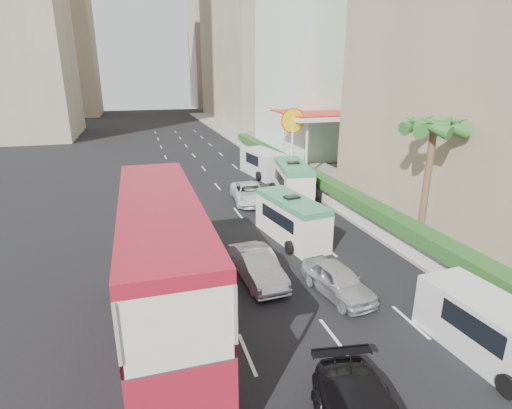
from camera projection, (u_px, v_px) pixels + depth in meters
name	position (u px, v px, depth m)	size (l,w,h in m)	color
ground_plane	(320.00, 306.00, 16.13)	(200.00, 200.00, 0.00)	black
double_decker_bus	(164.00, 269.00, 13.72)	(2.50, 11.00, 5.06)	maroon
car_silver_lane_a	(257.00, 280.00, 18.15)	(1.49, 4.27, 1.41)	silver
car_silver_lane_b	(337.00, 294.00, 16.97)	(1.57, 3.91, 1.33)	silver
van_asset	(249.00, 202.00, 29.30)	(2.25, 4.88, 1.36)	silver
minibus_near	(291.00, 219.00, 22.35)	(1.81, 5.43, 2.41)	silver
minibus_far	(292.00, 181.00, 29.88)	(1.99, 5.96, 2.64)	silver
panel_van_near	(492.00, 331.00, 12.95)	(1.96, 4.89, 1.96)	silver
panel_van_far	(263.00, 163.00, 36.77)	(2.26, 5.66, 2.26)	silver
sidewalk	(295.00, 164.00, 41.33)	(6.00, 120.00, 0.18)	#99968C
kerb_wall	(315.00, 188.00, 30.36)	(0.30, 44.00, 1.00)	silver
hedge	(316.00, 177.00, 30.09)	(1.10, 44.00, 0.70)	#2D6626
palm_tree	(426.00, 186.00, 20.84)	(0.36, 0.36, 6.40)	brown
shell_station	(313.00, 141.00, 38.95)	(6.50, 8.00, 5.50)	silver
tower_far_a	(236.00, 13.00, 88.66)	(14.00, 14.00, 44.00)	tan
tower_far_b	(217.00, 32.00, 109.33)	(14.00, 14.00, 40.00)	tan
tower_left_b	(49.00, 5.00, 85.07)	(16.00, 16.00, 46.00)	tan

